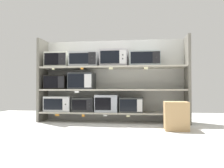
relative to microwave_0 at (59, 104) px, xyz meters
The scene contains 27 objects.
ground 1.50m from the microwave_0, 43.04° to the right, with size 6.79×6.00×0.02m, color silver.
back_panel 1.19m from the microwave_0, 13.31° to the left, with size 2.99×0.04×1.64m, color #B2B2AD.
upright_left 0.59m from the microwave_0, behind, with size 0.05×0.46×1.64m, color #68645B.
upright_right 2.53m from the microwave_0, ahead, with size 0.05×0.46×1.64m, color #68645B.
shelf_0 1.08m from the microwave_0, ahead, with size 2.79×0.46×0.03m, color #ADA899.
microwave_0 is the anchor object (origin of this frame).
microwave_1 0.51m from the microwave_0, ahead, with size 0.42×0.35×0.27m.
microwave_2 0.97m from the microwave_0, ahead, with size 0.44×0.40×0.33m.
microwave_3 1.44m from the microwave_0, ahead, with size 0.44×0.43×0.28m.
price_tag_0 0.31m from the microwave_0, 78.30° to the right, with size 0.08×0.00×0.04m, color orange.
price_tag_1 0.64m from the microwave_0, 22.29° to the right, with size 0.06×0.00×0.05m, color orange.
price_tag_2 1.02m from the microwave_0, 13.22° to the right, with size 0.07×0.00×0.03m, color white.
price_tag_3 1.43m from the microwave_0, ahead, with size 0.06×0.00×0.03m, color beige.
shelf_1 1.10m from the microwave_0, ahead, with size 2.79×0.46×0.03m, color #ADA899.
microwave_4 0.43m from the microwave_0, behind, with size 0.43×0.38×0.28m.
microwave_5 0.65m from the microwave_0, ahead, with size 0.48×0.40×0.32m.
price_tag_4 0.54m from the microwave_0, 28.07° to the right, with size 0.08×0.00×0.03m, color white.
shelf_2 1.28m from the microwave_0, ahead, with size 2.79×0.46×0.03m, color #ADA899.
microwave_6 0.88m from the microwave_0, behind, with size 0.46×0.34×0.29m.
microwave_7 1.02m from the microwave_0, ahead, with size 0.55×0.41×0.29m.
microwave_8 1.42m from the microwave_0, ahead, with size 0.52×0.35×0.33m.
microwave_9 1.91m from the microwave_0, ahead, with size 0.57×0.43×0.28m.
price_tag_5 0.72m from the microwave_0, 99.24° to the right, with size 0.05×0.00×0.03m, color beige.
price_tag_6 0.89m from the microwave_0, 23.36° to the right, with size 0.06×0.00×0.03m, color orange.
price_tag_7 1.29m from the microwave_0, 11.95° to the right, with size 0.08×0.00×0.04m, color beige.
price_tag_8 1.86m from the microwave_0, ahead, with size 0.08×0.00×0.04m, color beige.
shipping_carton 2.30m from the microwave_0, 18.20° to the right, with size 0.36×0.36×0.44m, color tan.
Camera 1 is at (0.61, -4.50, 0.64)m, focal length 37.47 mm.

